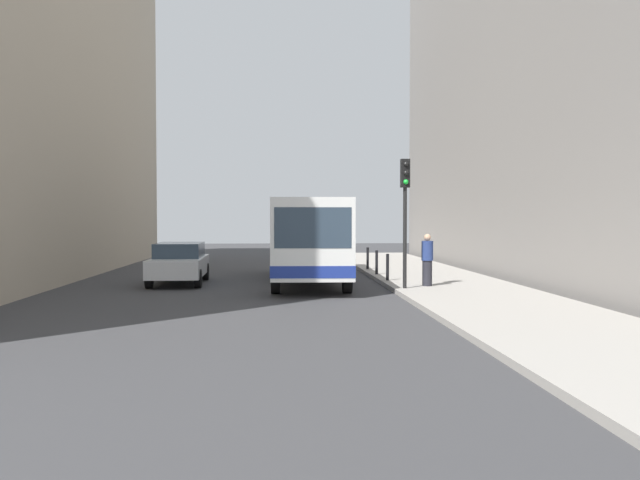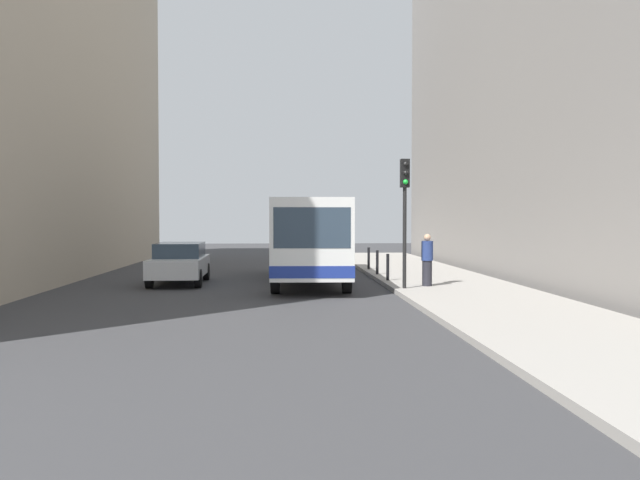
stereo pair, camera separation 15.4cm
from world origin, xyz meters
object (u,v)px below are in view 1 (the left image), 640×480
traffic_light (405,198)px  bollard_near (388,267)px  bus (309,236)px  car_beside_bus (179,262)px  bollard_mid (377,262)px  pedestrian_near_signal (427,260)px  bollard_far (368,258)px

traffic_light → bollard_near: bearing=92.1°
bus → car_beside_bus: (-4.72, -0.58, -0.94)m
car_beside_bus → traffic_light: (7.59, -3.49, 2.22)m
traffic_light → bollard_mid: 5.88m
bus → bollard_mid: (2.77, 1.31, -1.10)m
car_beside_bus → pedestrian_near_signal: (8.47, -2.79, 0.22)m
car_beside_bus → pedestrian_near_signal: 8.92m
car_beside_bus → bollard_far: (7.49, 4.52, -0.16)m
bollard_near → bollard_mid: bearing=90.0°
traffic_light → bollard_far: 8.36m
car_beside_bus → bollard_near: size_ratio=4.66×
bus → car_beside_bus: bus is taller
pedestrian_near_signal → bollard_near: bearing=13.2°
bus → pedestrian_near_signal: bus is taller
traffic_light → bollard_mid: (-0.10, 5.37, -2.38)m
pedestrian_near_signal → car_beside_bus: bearing=59.3°
car_beside_bus → pedestrian_near_signal: bearing=160.8°
bus → bollard_mid: size_ratio=11.66×
bus → car_beside_bus: size_ratio=2.50×
car_beside_bus → bollard_far: bearing=-149.8°
car_beside_bus → bus: bearing=-173.9°
bollard_mid → pedestrian_near_signal: (0.98, -4.67, 0.38)m
bus → bollard_near: bearing=155.8°
bus → pedestrian_near_signal: (3.75, -3.37, -0.72)m
bollard_near → bollard_far: 5.27m
bollard_mid → bus: bearing=-154.7°
traffic_light → bollard_near: size_ratio=4.32×
bollard_near → bus: bearing=154.3°
bollard_far → pedestrian_near_signal: size_ratio=0.56×
car_beside_bus → bollard_near: bearing=173.3°
bus → car_beside_bus: 4.85m
car_beside_bus → bollard_near: (7.49, -0.75, -0.16)m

